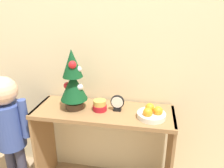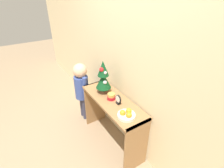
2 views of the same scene
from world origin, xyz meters
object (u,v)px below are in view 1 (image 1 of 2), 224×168
(fruit_bowl, at_px, (152,113))
(singing_bowl, at_px, (100,106))
(mini_tree, at_px, (73,80))
(child_figure, at_px, (8,122))
(desk_clock, at_px, (117,103))

(fruit_bowl, height_order, singing_bowl, fruit_bowl)
(mini_tree, relative_size, fruit_bowl, 2.28)
(singing_bowl, distance_m, child_figure, 0.72)
(mini_tree, height_order, child_figure, mini_tree)
(child_figure, bearing_deg, mini_tree, 13.44)
(fruit_bowl, distance_m, desk_clock, 0.26)
(fruit_bowl, relative_size, desk_clock, 1.64)
(fruit_bowl, relative_size, singing_bowl, 1.91)
(fruit_bowl, bearing_deg, desk_clock, 166.73)
(singing_bowl, xyz_separation_m, child_figure, (-0.70, -0.12, -0.14))
(mini_tree, xyz_separation_m, fruit_bowl, (0.58, -0.04, -0.19))
(mini_tree, distance_m, child_figure, 0.61)
(desk_clock, xyz_separation_m, child_figure, (-0.83, -0.14, -0.16))
(desk_clock, relative_size, child_figure, 0.12)
(mini_tree, bearing_deg, fruit_bowl, -4.08)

